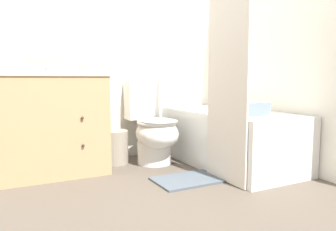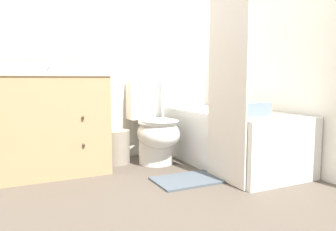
{
  "view_description": "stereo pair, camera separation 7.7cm",
  "coord_description": "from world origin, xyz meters",
  "px_view_note": "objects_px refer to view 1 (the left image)",
  "views": [
    {
      "loc": [
        -1.12,
        -1.59,
        0.8
      ],
      "look_at": [
        0.08,
        0.71,
        0.51
      ],
      "focal_mm": 35.0,
      "sensor_mm": 36.0,
      "label": 1
    },
    {
      "loc": [
        -1.05,
        -1.62,
        0.8
      ],
      "look_at": [
        0.08,
        0.71,
        0.51
      ],
      "focal_mm": 35.0,
      "sensor_mm": 36.0,
      "label": 2
    }
  ],
  "objects_px": {
    "vanity_cabinet": "(51,123)",
    "bathtub": "(228,137)",
    "soap_dispenser": "(90,63)",
    "bath_mat": "(191,179)",
    "toilet": "(153,129)",
    "bath_towel_folded": "(246,109)",
    "tissue_box": "(87,69)",
    "hand_towel_folded": "(13,68)",
    "wastebasket": "(115,147)",
    "sink_faucet": "(46,69)"
  },
  "relations": [
    {
      "from": "wastebasket",
      "to": "soap_dispenser",
      "type": "xyz_separation_m",
      "value": [
        -0.24,
        -0.09,
        0.78
      ]
    },
    {
      "from": "vanity_cabinet",
      "to": "bathtub",
      "type": "height_order",
      "value": "vanity_cabinet"
    },
    {
      "from": "soap_dispenser",
      "to": "bath_towel_folded",
      "type": "bearing_deg",
      "value": -35.67
    },
    {
      "from": "bathtub",
      "to": "bath_mat",
      "type": "distance_m",
      "value": 0.69
    },
    {
      "from": "vanity_cabinet",
      "to": "tissue_box",
      "type": "height_order",
      "value": "tissue_box"
    },
    {
      "from": "vanity_cabinet",
      "to": "sink_faucet",
      "type": "relative_size",
      "value": 6.19
    },
    {
      "from": "sink_faucet",
      "to": "hand_towel_folded",
      "type": "xyz_separation_m",
      "value": [
        -0.28,
        -0.31,
        -0.0
      ]
    },
    {
      "from": "vanity_cabinet",
      "to": "bathtub",
      "type": "distance_m",
      "value": 1.59
    },
    {
      "from": "sink_faucet",
      "to": "bath_towel_folded",
      "type": "bearing_deg",
      "value": -34.62
    },
    {
      "from": "bathtub",
      "to": "hand_towel_folded",
      "type": "bearing_deg",
      "value": 170.48
    },
    {
      "from": "tissue_box",
      "to": "hand_towel_folded",
      "type": "distance_m",
      "value": 0.63
    },
    {
      "from": "toilet",
      "to": "soap_dispenser",
      "type": "relative_size",
      "value": 4.12
    },
    {
      "from": "toilet",
      "to": "bath_mat",
      "type": "bearing_deg",
      "value": -87.29
    },
    {
      "from": "toilet",
      "to": "vanity_cabinet",
      "type": "bearing_deg",
      "value": 174.83
    },
    {
      "from": "vanity_cabinet",
      "to": "sink_faucet",
      "type": "xyz_separation_m",
      "value": [
        -0.0,
        0.17,
        0.45
      ]
    },
    {
      "from": "bath_towel_folded",
      "to": "vanity_cabinet",
      "type": "bearing_deg",
      "value": 150.35
    },
    {
      "from": "hand_towel_folded",
      "to": "soap_dispenser",
      "type": "bearing_deg",
      "value": 10.52
    },
    {
      "from": "wastebasket",
      "to": "bath_towel_folded",
      "type": "bearing_deg",
      "value": -45.99
    },
    {
      "from": "bathtub",
      "to": "tissue_box",
      "type": "distance_m",
      "value": 1.44
    },
    {
      "from": "soap_dispenser",
      "to": "bath_mat",
      "type": "relative_size",
      "value": 0.33
    },
    {
      "from": "toilet",
      "to": "hand_towel_folded",
      "type": "distance_m",
      "value": 1.31
    },
    {
      "from": "vanity_cabinet",
      "to": "bath_towel_folded",
      "type": "distance_m",
      "value": 1.63
    },
    {
      "from": "sink_faucet",
      "to": "soap_dispenser",
      "type": "relative_size",
      "value": 0.75
    },
    {
      "from": "toilet",
      "to": "wastebasket",
      "type": "relative_size",
      "value": 2.47
    },
    {
      "from": "bath_towel_folded",
      "to": "bath_mat",
      "type": "bearing_deg",
      "value": 169.91
    },
    {
      "from": "toilet",
      "to": "tissue_box",
      "type": "bearing_deg",
      "value": 166.9
    },
    {
      "from": "sink_faucet",
      "to": "soap_dispenser",
      "type": "height_order",
      "value": "soap_dispenser"
    },
    {
      "from": "vanity_cabinet",
      "to": "soap_dispenser",
      "type": "height_order",
      "value": "soap_dispenser"
    },
    {
      "from": "toilet",
      "to": "hand_towel_folded",
      "type": "bearing_deg",
      "value": -177.19
    },
    {
      "from": "vanity_cabinet",
      "to": "bath_towel_folded",
      "type": "height_order",
      "value": "vanity_cabinet"
    },
    {
      "from": "toilet",
      "to": "wastebasket",
      "type": "height_order",
      "value": "toilet"
    },
    {
      "from": "tissue_box",
      "to": "bath_mat",
      "type": "relative_size",
      "value": 0.23
    },
    {
      "from": "bathtub",
      "to": "vanity_cabinet",
      "type": "bearing_deg",
      "value": 163.79
    },
    {
      "from": "toilet",
      "to": "bath_towel_folded",
      "type": "relative_size",
      "value": 2.38
    },
    {
      "from": "wastebasket",
      "to": "soap_dispenser",
      "type": "distance_m",
      "value": 0.82
    },
    {
      "from": "toilet",
      "to": "bathtub",
      "type": "relative_size",
      "value": 0.54
    },
    {
      "from": "vanity_cabinet",
      "to": "hand_towel_folded",
      "type": "height_order",
      "value": "hand_towel_folded"
    },
    {
      "from": "wastebasket",
      "to": "hand_towel_folded",
      "type": "relative_size",
      "value": 1.29
    },
    {
      "from": "wastebasket",
      "to": "bathtub",
      "type": "bearing_deg",
      "value": -28.12
    },
    {
      "from": "hand_towel_folded",
      "to": "bath_mat",
      "type": "bearing_deg",
      "value": -25.49
    },
    {
      "from": "toilet",
      "to": "bath_towel_folded",
      "type": "height_order",
      "value": "toilet"
    },
    {
      "from": "toilet",
      "to": "wastebasket",
      "type": "xyz_separation_m",
      "value": [
        -0.33,
        0.15,
        -0.17
      ]
    },
    {
      "from": "toilet",
      "to": "hand_towel_folded",
      "type": "relative_size",
      "value": 3.18
    },
    {
      "from": "bathtub",
      "to": "bath_towel_folded",
      "type": "distance_m",
      "value": 0.48
    },
    {
      "from": "toilet",
      "to": "bathtub",
      "type": "distance_m",
      "value": 0.71
    },
    {
      "from": "tissue_box",
      "to": "hand_towel_folded",
      "type": "height_order",
      "value": "tissue_box"
    },
    {
      "from": "wastebasket",
      "to": "hand_towel_folded",
      "type": "xyz_separation_m",
      "value": [
        -0.85,
        -0.2,
        0.73
      ]
    },
    {
      "from": "sink_faucet",
      "to": "toilet",
      "type": "bearing_deg",
      "value": -15.59
    },
    {
      "from": "toilet",
      "to": "sink_faucet",
      "type": "bearing_deg",
      "value": 164.41
    },
    {
      "from": "hand_towel_folded",
      "to": "bath_towel_folded",
      "type": "relative_size",
      "value": 0.75
    }
  ]
}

